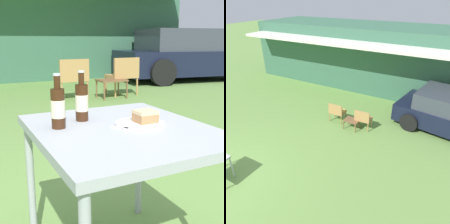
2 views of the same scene
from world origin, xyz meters
TOP-DOWN VIEW (x-y plane):
  - parked_car at (5.18, 5.91)m, footprint 4.06×2.62m
  - wicker_chair_cushioned at (1.30, 4.42)m, footprint 0.58×0.47m
  - wicker_chair_plain at (2.40, 4.40)m, footprint 0.58×0.48m
  - garden_side_table at (2.04, 4.21)m, footprint 0.53×0.41m
  - patio_table at (0.00, 0.00)m, footprint 0.76×0.88m
  - cake_on_plate at (0.11, -0.00)m, footprint 0.23×0.23m
  - cola_bottle_near at (-0.12, 0.19)m, footprint 0.06×0.06m
  - cola_bottle_far at (-0.26, 0.12)m, footprint 0.06×0.06m
  - fork at (0.04, -0.02)m, footprint 0.18×0.07m
  - loose_bottle_cap at (-0.01, -0.05)m, footprint 0.03×0.03m

SIDE VIEW (x-z plane):
  - garden_side_table at x=2.04m, z-range 0.14..0.51m
  - wicker_chair_cushioned at x=1.30m, z-range 0.06..0.83m
  - wicker_chair_plain at x=2.40m, z-range 0.06..0.84m
  - patio_table at x=0.00m, z-range 0.30..1.03m
  - parked_car at x=5.18m, z-range -0.02..1.38m
  - fork at x=0.04m, z-range 0.73..0.74m
  - loose_bottle_cap at x=-0.01m, z-range 0.73..0.74m
  - cake_on_plate at x=0.11m, z-range 0.72..0.79m
  - cola_bottle_near at x=-0.12m, z-range 0.71..0.95m
  - cola_bottle_far at x=-0.26m, z-range 0.71..0.95m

